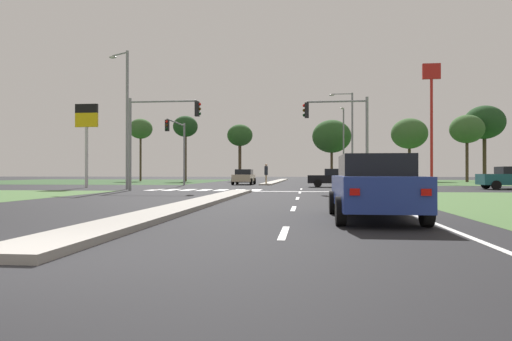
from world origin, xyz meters
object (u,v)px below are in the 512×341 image
at_px(car_beige_fourth, 244,177).
at_px(treeline_near, 141,129).
at_px(traffic_signal_near_left, 155,127).
at_px(treeline_second, 185,127).
at_px(car_black_near, 336,178).
at_px(fastfood_pole_sign, 431,97).
at_px(fuel_price_totem, 87,126).
at_px(street_lamp_second, 126,113).
at_px(car_teal_third, 511,178).
at_px(treeline_fifth, 409,134).
at_px(treeline_third, 240,136).
at_px(treeline_sixth, 467,129).
at_px(treeline_seventh, 484,123).
at_px(street_lamp_third, 350,133).
at_px(treeline_fourth, 332,136).
at_px(street_lamp_fourth, 343,141).
at_px(traffic_signal_far_left, 178,140).
at_px(traffic_signal_near_right, 344,127).
at_px(car_blue_second, 374,187).
at_px(pedestrian_at_median, 266,171).

xyz_separation_m(car_beige_fourth, treeline_near, (-17.14, 17.19, 6.55)).
distance_m(traffic_signal_near_left, treeline_second, 32.14).
xyz_separation_m(car_black_near, fastfood_pole_sign, (10.39, 11.02, 8.23)).
distance_m(fastfood_pole_sign, fuel_price_totem, 33.56).
height_order(traffic_signal_near_left, street_lamp_second, street_lamp_second).
relative_size(car_teal_third, traffic_signal_near_left, 0.69).
bearing_deg(treeline_second, fastfood_pole_sign, -21.38).
height_order(car_teal_third, car_beige_fourth, car_teal_third).
distance_m(traffic_signal_near_left, fastfood_pole_sign, 30.49).
relative_size(car_teal_third, fuel_price_totem, 0.64).
height_order(car_beige_fourth, treeline_fifth, treeline_fifth).
height_order(treeline_third, treeline_sixth, treeline_sixth).
distance_m(treeline_near, treeline_seventh, 46.67).
relative_size(treeline_fifth, treeline_sixth, 1.02).
height_order(street_lamp_third, treeline_fourth, street_lamp_third).
relative_size(street_lamp_second, treeline_sixth, 1.14).
distance_m(car_beige_fourth, street_lamp_third, 12.39).
xyz_separation_m(street_lamp_third, street_lamp_fourth, (0.17, 11.58, -0.03)).
height_order(car_black_near, fastfood_pole_sign, fastfood_pole_sign).
xyz_separation_m(fastfood_pole_sign, treeline_third, (-22.13, 14.69, -2.64)).
bearing_deg(car_beige_fourth, street_lamp_second, 65.29).
bearing_deg(traffic_signal_far_left, traffic_signal_near_right, -38.99).
bearing_deg(traffic_signal_far_left, treeline_second, 103.49).
height_order(car_black_near, treeline_fourth, treeline_fourth).
distance_m(car_blue_second, treeline_near, 56.73).
distance_m(traffic_signal_near_right, street_lamp_second, 15.19).
relative_size(car_blue_second, treeline_third, 0.58).
xyz_separation_m(treeline_second, treeline_third, (6.93, 3.31, -0.97)).
height_order(car_beige_fourth, treeline_third, treeline_third).
xyz_separation_m(street_lamp_second, fastfood_pole_sign, (25.40, 17.80, 3.61)).
relative_size(traffic_signal_near_left, treeline_fifth, 0.69).
xyz_separation_m(traffic_signal_near_right, traffic_signal_near_left, (-12.13, 0.00, 0.17)).
bearing_deg(street_lamp_fourth, traffic_signal_near_left, -114.56).
distance_m(street_lamp_third, treeline_fourth, 15.34).
height_order(fuel_price_totem, treeline_near, treeline_near).
xyz_separation_m(car_teal_third, treeline_fifth, (-0.22, 31.28, 5.77)).
height_order(traffic_signal_near_left, fastfood_pole_sign, fastfood_pole_sign).
xyz_separation_m(car_teal_third, traffic_signal_far_left, (-25.79, 5.97, 3.27)).
relative_size(traffic_signal_far_left, fuel_price_totem, 0.90).
height_order(street_lamp_second, treeline_second, street_lamp_second).
bearing_deg(car_teal_third, car_blue_second, 150.59).
xyz_separation_m(treeline_sixth, treeline_seventh, (3.12, 2.73, 1.11)).
distance_m(pedestrian_at_median, fuel_price_totem, 17.01).
height_order(traffic_signal_near_right, treeline_third, treeline_third).
relative_size(car_blue_second, fuel_price_totem, 0.71).
bearing_deg(treeline_fifth, treeline_fourth, -174.72).
distance_m(treeline_second, treeline_third, 7.74).
bearing_deg(car_black_near, treeline_seventh, -39.25).
relative_size(car_black_near, fuel_price_totem, 0.69).
bearing_deg(car_teal_third, treeline_fifth, 0.40).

